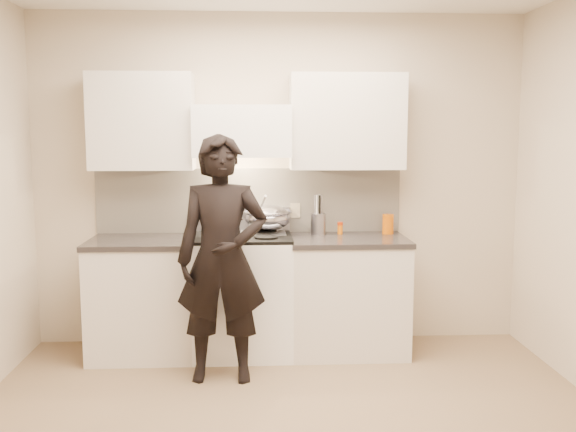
{
  "coord_description": "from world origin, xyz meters",
  "views": [
    {
      "loc": [
        -0.21,
        -3.53,
        1.74
      ],
      "look_at": [
        0.03,
        1.05,
        1.14
      ],
      "focal_mm": 40.0,
      "sensor_mm": 36.0,
      "label": 1
    }
  ],
  "objects": [
    {
      "name": "oil_glass",
      "position": [
        0.88,
        1.6,
        1.0
      ],
      "size": [
        0.09,
        0.09,
        0.16
      ],
      "color": "#C85803",
      "rests_on": "counter_right"
    },
    {
      "name": "stove",
      "position": [
        -0.3,
        1.42,
        0.47
      ],
      "size": [
        0.76,
        0.65,
        0.96
      ],
      "color": "white",
      "rests_on": "ground"
    },
    {
      "name": "person",
      "position": [
        -0.44,
        0.88,
        0.87
      ],
      "size": [
        0.64,
        0.43,
        1.73
      ],
      "primitive_type": "imported",
      "rotation": [
        0.0,
        0.0,
        -0.02
      ],
      "color": "black",
      "rests_on": "ground"
    },
    {
      "name": "counter_left",
      "position": [
        -1.08,
        1.43,
        0.46
      ],
      "size": [
        0.82,
        0.67,
        0.92
      ],
      "color": "silver",
      "rests_on": "ground"
    },
    {
      "name": "spice_jar",
      "position": [
        0.49,
        1.6,
        0.97
      ],
      "size": [
        0.04,
        0.04,
        0.1
      ],
      "color": "orange",
      "rests_on": "counter_right"
    },
    {
      "name": "wok",
      "position": [
        -0.1,
        1.57,
        1.06
      ],
      "size": [
        0.39,
        0.48,
        0.32
      ],
      "color": "#B9B8CB",
      "rests_on": "stove"
    },
    {
      "name": "utensil_crock",
      "position": [
        0.31,
        1.58,
        1.02
      ],
      "size": [
        0.12,
        0.12,
        0.32
      ],
      "color": "#90909D",
      "rests_on": "counter_right"
    },
    {
      "name": "counter_right",
      "position": [
        0.53,
        1.43,
        0.46
      ],
      "size": [
        0.92,
        0.67,
        0.92
      ],
      "color": "silver",
      "rests_on": "ground"
    },
    {
      "name": "stock_pot",
      "position": [
        -0.46,
        1.28,
        1.03
      ],
      "size": [
        0.32,
        0.24,
        0.15
      ],
      "color": "#B9B8CB",
      "rests_on": "stove"
    },
    {
      "name": "room_shell",
      "position": [
        -0.06,
        0.37,
        1.6
      ],
      "size": [
        4.04,
        3.54,
        2.7
      ],
      "color": "#C4B39C",
      "rests_on": "ground"
    }
  ]
}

